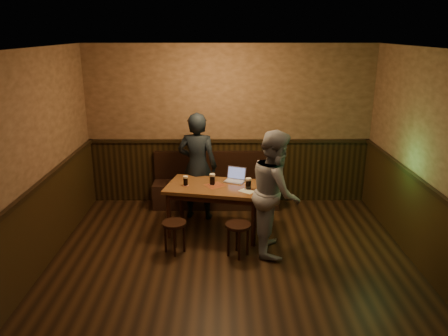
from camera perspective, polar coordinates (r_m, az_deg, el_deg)
name	(u,v)px	position (r m, az deg, el deg)	size (l,w,h in m)	color
room	(233,192)	(5.09, 1.14, -3.19)	(5.04, 6.04, 2.84)	black
bench	(216,189)	(7.77, -1.03, -2.70)	(2.20, 0.50, 0.95)	black
pub_table	(215,192)	(6.61, -1.18, -3.12)	(1.57, 1.09, 0.77)	brown
stool_left	(174,228)	(6.18, -6.50, -7.81)	(0.36, 0.36, 0.46)	black
stool_right	(238,230)	(6.05, 1.86, -8.13)	(0.38, 0.38, 0.48)	black
pint_left	(186,181)	(6.58, -5.04, -1.67)	(0.10, 0.10, 0.15)	#A12613
pint_mid	(212,179)	(6.59, -1.54, -1.47)	(0.11, 0.11, 0.17)	#A12613
pint_right	(248,184)	(6.41, 3.20, -2.04)	(0.11, 0.11, 0.17)	#A12613
laptop	(235,178)	(6.76, 1.49, -1.25)	(0.37, 0.33, 0.21)	silver
menu	(247,191)	(6.35, 2.98, -3.04)	(0.22, 0.15, 0.00)	silver
person_suit	(198,166)	(7.10, -3.48, 0.21)	(0.65, 0.42, 1.78)	black
person_grey	(275,192)	(6.06, 6.73, -3.16)	(0.85, 0.66, 1.74)	gray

